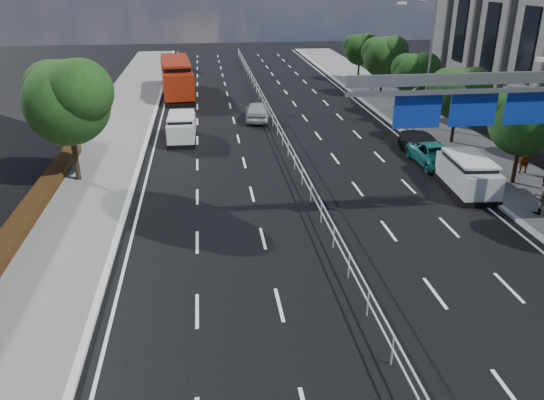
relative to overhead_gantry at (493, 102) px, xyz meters
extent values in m
cube|color=silver|center=(-6.74, 12.45, -4.61)|extent=(0.05, 85.00, 0.05)
cube|color=silver|center=(-6.74, 12.45, -5.06)|extent=(0.05, 85.00, 0.05)
cube|color=gray|center=(-1.14, -0.05, 0.99)|extent=(10.20, 0.25, 0.45)
cube|color=gray|center=(-1.14, -0.05, 0.49)|extent=(10.20, 0.18, 0.18)
cube|color=silver|center=(1.86, -0.05, 1.69)|extent=(0.60, 0.25, 0.15)
cube|color=navy|center=(1.66, 0.13, -0.31)|extent=(2.00, 0.08, 1.40)
cube|color=white|center=(1.66, 0.18, -0.31)|extent=(1.80, 0.02, 1.20)
cube|color=navy|center=(-0.74, 0.13, -0.31)|extent=(2.00, 0.08, 1.40)
cube|color=white|center=(-0.74, 0.18, -0.31)|extent=(1.80, 0.02, 1.20)
cube|color=navy|center=(-3.14, 0.13, -0.31)|extent=(2.00, 0.08, 1.40)
cube|color=white|center=(-3.14, 0.18, -0.31)|extent=(1.80, 0.02, 1.20)
cylinder|color=gray|center=(4.06, 15.95, -1.11)|extent=(0.16, 0.16, 9.00)
cylinder|color=gray|center=(2.86, 15.95, 3.19)|extent=(0.10, 2.40, 0.10)
cube|color=silver|center=(1.66, 15.95, 3.04)|extent=(0.60, 0.25, 0.15)
cylinder|color=black|center=(-18.74, 7.95, -3.86)|extent=(0.28, 0.28, 3.50)
sphere|color=#153611|center=(-18.74, 7.95, -1.27)|extent=(4.40, 4.40, 4.40)
sphere|color=#153611|center=(-17.86, 7.29, -0.57)|extent=(3.30, 3.30, 3.30)
sphere|color=#153611|center=(-19.51, 8.61, -0.71)|extent=(3.08, 3.08, 3.08)
cylinder|color=black|center=(4.46, 4.45, -4.21)|extent=(0.22, 0.22, 2.80)
sphere|color=black|center=(4.46, 4.45, -2.13)|extent=(3.50, 3.50, 3.50)
sphere|color=black|center=(3.85, 4.97, -1.69)|extent=(2.45, 2.45, 2.45)
cylinder|color=black|center=(4.46, 11.95, -4.26)|extent=(0.22, 0.22, 2.70)
sphere|color=#153611|center=(4.46, 11.95, -2.26)|extent=(3.30, 3.30, 3.30)
sphere|color=#153611|center=(5.12, 11.45, -1.72)|extent=(2.48, 2.48, 2.47)
sphere|color=#153611|center=(3.88, 12.44, -1.83)|extent=(2.31, 2.31, 2.31)
cylinder|color=black|center=(4.46, 19.45, -4.28)|extent=(0.21, 0.21, 2.65)
sphere|color=black|center=(4.46, 19.45, -2.32)|extent=(3.20, 3.20, 3.20)
sphere|color=black|center=(5.10, 18.97, -1.79)|extent=(2.40, 2.40, 2.40)
sphere|color=black|center=(3.90, 19.93, -1.90)|extent=(2.24, 2.24, 2.24)
cylinder|color=black|center=(4.46, 26.95, -4.18)|extent=(0.23, 0.23, 2.85)
sphere|color=#153611|center=(4.46, 26.95, -2.07)|extent=(3.60, 3.60, 3.60)
sphere|color=#153611|center=(5.18, 26.41, -1.50)|extent=(2.70, 2.70, 2.70)
sphere|color=#153611|center=(3.83, 27.49, -1.62)|extent=(2.52, 2.52, 2.52)
cylinder|color=black|center=(4.46, 34.45, -4.31)|extent=(0.21, 0.21, 2.60)
sphere|color=black|center=(4.46, 34.45, -2.38)|extent=(3.10, 3.10, 3.10)
sphere|color=black|center=(5.08, 33.98, -1.86)|extent=(2.32, 2.33, 2.32)
sphere|color=black|center=(3.92, 34.91, -1.97)|extent=(2.17, 2.17, 2.17)
cube|color=black|center=(-13.33, 15.04, -5.46)|extent=(1.88, 4.20, 0.30)
cube|color=silver|center=(-13.33, 15.04, -4.74)|extent=(1.84, 4.12, 1.23)
cube|color=black|center=(-13.33, 15.04, -4.12)|extent=(1.68, 2.97, 0.54)
cube|color=silver|center=(-13.33, 15.04, -3.85)|extent=(1.76, 3.22, 0.11)
cylinder|color=black|center=(-14.10, 13.71, -5.30)|extent=(0.27, 0.62, 0.61)
cylinder|color=black|center=(-12.62, 13.68, -5.30)|extent=(0.27, 0.62, 0.61)
cylinder|color=black|center=(-14.04, 16.40, -5.30)|extent=(0.27, 0.62, 0.61)
cylinder|color=black|center=(-12.56, 16.38, -5.30)|extent=(0.27, 0.62, 0.61)
cube|color=black|center=(-14.19, 30.18, -5.44)|extent=(3.47, 11.01, 0.32)
cube|color=maroon|center=(-14.19, 30.18, -4.05)|extent=(3.40, 10.80, 2.20)
cube|color=black|center=(-14.19, 30.18, -2.95)|extent=(2.95, 7.82, 0.97)
cube|color=maroon|center=(-14.19, 30.18, -2.47)|extent=(3.10, 8.46, 0.19)
cylinder|color=black|center=(-14.96, 26.60, -5.27)|extent=(0.34, 0.69, 0.67)
cylinder|color=black|center=(-12.84, 26.78, -5.27)|extent=(0.34, 0.69, 0.67)
cylinder|color=black|center=(-15.54, 33.59, -5.27)|extent=(0.34, 0.69, 0.67)
cylinder|color=black|center=(-13.42, 33.76, -5.27)|extent=(0.34, 0.69, 0.67)
imported|color=#AAAEB2|center=(-7.74, 19.77, -4.88)|extent=(2.14, 4.43, 1.46)
imported|color=black|center=(-14.09, 43.36, -4.93)|extent=(1.60, 4.18, 1.36)
cube|color=black|center=(1.56, 3.95, -5.45)|extent=(2.23, 4.60, 0.30)
cube|color=#B6BABE|center=(1.56, 3.95, -4.72)|extent=(2.18, 4.51, 1.26)
cube|color=black|center=(1.56, 3.95, -4.08)|extent=(1.94, 3.27, 0.56)
cube|color=#B6BABE|center=(1.56, 3.95, -3.81)|extent=(2.04, 3.54, 0.11)
cylinder|color=black|center=(0.67, 2.57, -5.29)|extent=(0.31, 0.65, 0.63)
cylinder|color=black|center=(2.23, 2.45, -5.29)|extent=(0.31, 0.65, 0.63)
cylinder|color=black|center=(0.89, 5.45, -5.29)|extent=(0.31, 0.65, 0.63)
cylinder|color=black|center=(2.45, 5.33, -5.29)|extent=(0.31, 0.65, 0.63)
imported|color=#1A786F|center=(1.56, 7.99, -4.99)|extent=(2.09, 4.43, 1.22)
imported|color=black|center=(1.56, 9.85, -4.93)|extent=(1.98, 4.67, 1.34)
imported|color=gray|center=(5.80, 5.77, -4.57)|extent=(0.66, 0.44, 1.79)
imported|color=gray|center=(3.53, 0.57, -4.57)|extent=(0.90, 0.71, 1.80)
camera|label=1|loc=(-11.75, -20.19, 4.86)|focal=35.00mm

